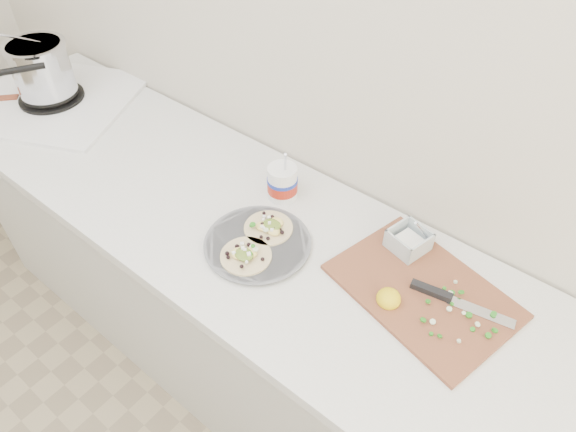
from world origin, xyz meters
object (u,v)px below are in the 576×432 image
Objects in this scene: tub at (283,180)px; cutboard at (424,284)px; stove at (46,80)px; taco_plate at (257,241)px.

tub reaches higher than cutboard.
cutboard is at bearing -21.79° from stove.
tub is at bearing -172.24° from cutboard.
stove is at bearing 176.31° from taco_plate.
stove is 1.52× the size of cutboard.
stove is 3.66× the size of tub.
stove is 1.14m from taco_plate.
stove reaches higher than taco_plate.
stove is 1.06m from tub.
cutboard is (0.44, 0.16, 0.00)m from taco_plate.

